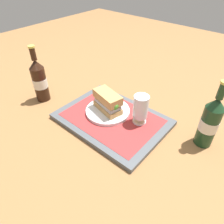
# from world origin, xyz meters

# --- Properties ---
(ground_plane) EXTENTS (3.00, 3.00, 0.00)m
(ground_plane) POSITION_xyz_m (0.00, 0.00, 0.00)
(ground_plane) COLOR olive
(tray) EXTENTS (0.44, 0.32, 0.02)m
(tray) POSITION_xyz_m (0.00, 0.00, 0.01)
(tray) COLOR #4C5156
(tray) RESTS_ON ground_plane
(placemat) EXTENTS (0.38, 0.27, 0.00)m
(placemat) POSITION_xyz_m (0.00, 0.00, 0.02)
(placemat) COLOR #9E2D2D
(placemat) RESTS_ON tray
(plate) EXTENTS (0.19, 0.19, 0.01)m
(plate) POSITION_xyz_m (-0.04, 0.01, 0.03)
(plate) COLOR white
(plate) RESTS_ON placemat
(sandwich) EXTENTS (0.14, 0.09, 0.08)m
(sandwich) POSITION_xyz_m (-0.03, 0.01, 0.08)
(sandwich) COLOR tan
(sandwich) RESTS_ON plate
(beer_glass) EXTENTS (0.06, 0.06, 0.12)m
(beer_glass) POSITION_xyz_m (0.10, 0.05, 0.09)
(beer_glass) COLOR silver
(beer_glass) RESTS_ON placemat
(beer_bottle) EXTENTS (0.07, 0.07, 0.27)m
(beer_bottle) POSITION_xyz_m (0.34, 0.13, 0.10)
(beer_bottle) COLOR #19381E
(beer_bottle) RESTS_ON ground_plane
(second_bottle) EXTENTS (0.07, 0.07, 0.27)m
(second_bottle) POSITION_xyz_m (-0.36, -0.09, 0.10)
(second_bottle) COLOR black
(second_bottle) RESTS_ON ground_plane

